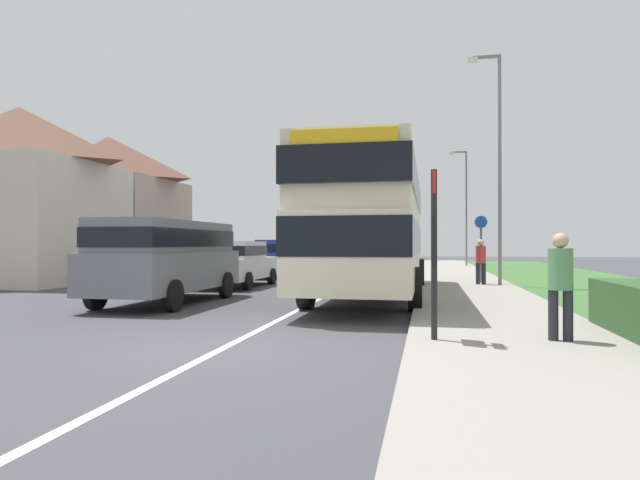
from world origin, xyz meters
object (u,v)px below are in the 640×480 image
(parked_car_blue, at_px, (280,257))
(street_lamp_far, at_px, (465,201))
(pedestrian_at_stop, at_px, (561,281))
(pedestrian_walking_away, at_px, (481,259))
(cycle_route_sign, at_px, (481,246))
(bus_stop_sign, at_px, (434,242))
(parked_car_red, at_px, (306,254))
(parked_van_grey, at_px, (167,254))
(double_decker_bus, at_px, (373,222))
(street_lamp_mid, at_px, (497,155))
(parked_car_white, at_px, (236,262))

(parked_car_blue, xyz_separation_m, street_lamp_far, (8.81, 12.28, 3.35))
(pedestrian_at_stop, bearing_deg, pedestrian_walking_away, 90.45)
(parked_car_blue, bearing_deg, cycle_route_sign, -21.85)
(bus_stop_sign, bearing_deg, parked_car_red, 107.58)
(parked_van_grey, height_order, bus_stop_sign, bus_stop_sign)
(parked_car_red, height_order, pedestrian_at_stop, parked_car_red)
(pedestrian_walking_away, bearing_deg, pedestrian_at_stop, -89.55)
(double_decker_bus, distance_m, cycle_route_sign, 6.00)
(double_decker_bus, height_order, cycle_route_sign, double_decker_bus)
(parked_van_grey, relative_size, pedestrian_walking_away, 3.13)
(pedestrian_walking_away, xyz_separation_m, cycle_route_sign, (0.08, 0.80, 0.45))
(bus_stop_sign, distance_m, street_lamp_far, 28.11)
(pedestrian_walking_away, xyz_separation_m, street_lamp_mid, (0.53, -0.05, 3.58))
(parked_van_grey, height_order, pedestrian_at_stop, parked_van_grey)
(double_decker_bus, relative_size, street_lamp_mid, 1.41)
(parked_car_white, xyz_separation_m, street_lamp_far, (8.93, 17.70, 3.38))
(parked_van_grey, relative_size, bus_stop_sign, 2.01)
(parked_van_grey, distance_m, pedestrian_at_stop, 9.54)
(parked_car_red, bearing_deg, street_lamp_mid, -46.58)
(parked_van_grey, height_order, parked_car_white, parked_van_grey)
(parked_car_blue, bearing_deg, bus_stop_sign, -67.07)
(double_decker_bus, distance_m, parked_car_white, 5.97)
(bus_stop_sign, height_order, cycle_route_sign, bus_stop_sign)
(parked_car_blue, distance_m, bus_stop_sign, 16.96)
(parked_car_white, relative_size, street_lamp_far, 0.61)
(double_decker_bus, xyz_separation_m, parked_car_blue, (-4.98, 8.25, -1.22))
(parked_car_red, distance_m, bus_stop_sign, 21.68)
(pedestrian_walking_away, bearing_deg, parked_car_white, -171.49)
(parked_car_red, distance_m, pedestrian_at_stop, 22.04)
(parked_car_white, bearing_deg, street_lamp_mid, 7.68)
(street_lamp_far, bearing_deg, parked_van_grey, -110.87)
(parked_car_red, relative_size, street_lamp_far, 0.61)
(parked_van_grey, bearing_deg, parked_car_blue, 89.98)
(pedestrian_walking_away, xyz_separation_m, street_lamp_far, (0.51, 16.44, 3.29))
(pedestrian_walking_away, bearing_deg, street_lamp_far, 88.23)
(double_decker_bus, distance_m, parked_van_grey, 5.68)
(pedestrian_at_stop, xyz_separation_m, bus_stop_sign, (-1.79, -0.25, 0.56))
(parked_car_white, bearing_deg, parked_car_red, 89.01)
(parked_car_white, xyz_separation_m, cycle_route_sign, (8.51, 2.06, 0.54))
(pedestrian_walking_away, relative_size, bus_stop_sign, 0.64)
(pedestrian_at_stop, height_order, pedestrian_walking_away, same)
(double_decker_bus, bearing_deg, street_lamp_far, 79.45)
(pedestrian_walking_away, distance_m, bus_stop_sign, 11.59)
(parked_car_blue, height_order, street_lamp_mid, street_lamp_mid)
(parked_car_red, bearing_deg, pedestrian_at_stop, -67.79)
(double_decker_bus, distance_m, parked_car_red, 14.24)
(parked_car_white, relative_size, parked_car_red, 1.00)
(parked_car_white, xyz_separation_m, parked_car_blue, (0.12, 5.42, 0.04))
(double_decker_bus, relative_size, bus_stop_sign, 4.33)
(parked_car_white, bearing_deg, street_lamp_far, 63.23)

